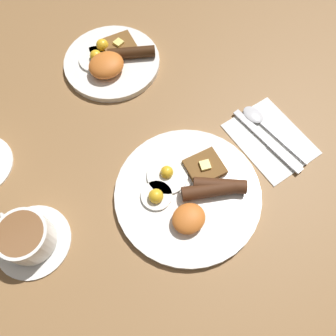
{
  "coord_description": "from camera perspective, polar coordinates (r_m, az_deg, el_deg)",
  "views": [
    {
      "loc": [
        -0.16,
        -0.16,
        0.62
      ],
      "look_at": [
        -0.0,
        0.06,
        0.03
      ],
      "focal_mm": 35.0,
      "sensor_mm": 36.0,
      "label": 1
    }
  ],
  "objects": [
    {
      "name": "ground_plane",
      "position": [
        0.66,
        3.4,
        -4.76
      ],
      "size": [
        3.0,
        3.0,
        0.0
      ],
      "primitive_type": "plane",
      "color": "olive"
    },
    {
      "name": "breakfast_plate_near",
      "position": [
        0.65,
        3.71,
        -4.4
      ],
      "size": [
        0.29,
        0.29,
        0.04
      ],
      "color": "white",
      "rests_on": "ground_plane"
    },
    {
      "name": "breakfast_plate_far",
      "position": [
        0.84,
        -9.81,
        17.98
      ],
      "size": [
        0.23,
        0.23,
        0.05
      ],
      "color": "white",
      "rests_on": "ground_plane"
    },
    {
      "name": "teacup_near",
      "position": [
        0.65,
        -23.3,
        -11.09
      ],
      "size": [
        0.14,
        0.14,
        0.07
      ],
      "color": "white",
      "rests_on": "ground_plane"
    },
    {
      "name": "napkin",
      "position": [
        0.74,
        17.37,
        4.93
      ],
      "size": [
        0.14,
        0.18,
        0.01
      ],
      "primitive_type": "cube",
      "rotation": [
        0.0,
        0.0,
        -0.02
      ],
      "color": "white",
      "rests_on": "ground_plane"
    },
    {
      "name": "knife",
      "position": [
        0.73,
        17.42,
        4.04
      ],
      "size": [
        0.03,
        0.19,
        0.01
      ],
      "rotation": [
        0.0,
        0.0,
        1.64
      ],
      "color": "silver",
      "rests_on": "napkin"
    },
    {
      "name": "spoon",
      "position": [
        0.75,
        15.59,
        8.03
      ],
      "size": [
        0.04,
        0.18,
        0.01
      ],
      "rotation": [
        0.0,
        0.0,
        1.65
      ],
      "color": "silver",
      "rests_on": "napkin"
    }
  ]
}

